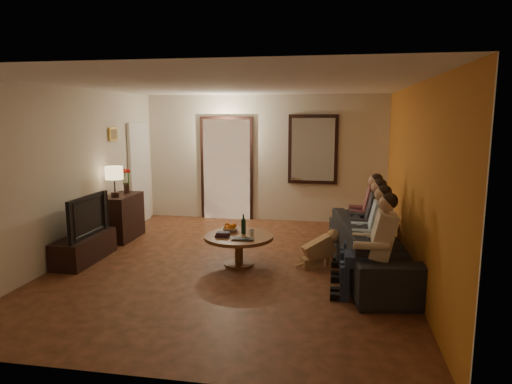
% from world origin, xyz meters
% --- Properties ---
extents(floor, '(5.00, 6.00, 0.01)m').
position_xyz_m(floor, '(0.00, 0.00, 0.00)').
color(floor, '#3B2310').
rests_on(floor, ground).
extents(ceiling, '(5.00, 6.00, 0.01)m').
position_xyz_m(ceiling, '(0.00, 0.00, 2.60)').
color(ceiling, white).
rests_on(ceiling, back_wall).
extents(back_wall, '(5.00, 0.02, 2.60)m').
position_xyz_m(back_wall, '(0.00, 3.00, 1.30)').
color(back_wall, beige).
rests_on(back_wall, floor).
extents(front_wall, '(5.00, 0.02, 2.60)m').
position_xyz_m(front_wall, '(0.00, -3.00, 1.30)').
color(front_wall, beige).
rests_on(front_wall, floor).
extents(left_wall, '(0.02, 6.00, 2.60)m').
position_xyz_m(left_wall, '(-2.50, 0.00, 1.30)').
color(left_wall, beige).
rests_on(left_wall, floor).
extents(right_wall, '(0.02, 6.00, 2.60)m').
position_xyz_m(right_wall, '(2.50, 0.00, 1.30)').
color(right_wall, beige).
rests_on(right_wall, floor).
extents(orange_accent, '(0.01, 6.00, 2.60)m').
position_xyz_m(orange_accent, '(2.49, 0.00, 1.30)').
color(orange_accent, '#B9781F').
rests_on(orange_accent, right_wall).
extents(kitchen_doorway, '(1.00, 0.06, 2.10)m').
position_xyz_m(kitchen_doorway, '(-0.80, 2.98, 1.05)').
color(kitchen_doorway, '#FFE0A5').
rests_on(kitchen_doorway, floor).
extents(door_trim, '(1.12, 0.04, 2.22)m').
position_xyz_m(door_trim, '(-0.80, 2.97, 1.05)').
color(door_trim, black).
rests_on(door_trim, floor).
extents(fridge_glimpse, '(0.45, 0.03, 1.70)m').
position_xyz_m(fridge_glimpse, '(-0.55, 2.98, 0.90)').
color(fridge_glimpse, silver).
rests_on(fridge_glimpse, floor).
extents(mirror_frame, '(1.00, 0.05, 1.40)m').
position_xyz_m(mirror_frame, '(1.00, 2.96, 1.50)').
color(mirror_frame, black).
rests_on(mirror_frame, back_wall).
extents(mirror_glass, '(0.86, 0.02, 1.26)m').
position_xyz_m(mirror_glass, '(1.00, 2.93, 1.50)').
color(mirror_glass, white).
rests_on(mirror_glass, back_wall).
extents(white_door, '(0.06, 0.85, 2.04)m').
position_xyz_m(white_door, '(-2.46, 2.30, 1.02)').
color(white_door, white).
rests_on(white_door, floor).
extents(framed_art, '(0.03, 0.28, 0.24)m').
position_xyz_m(framed_art, '(-2.47, 1.30, 1.85)').
color(framed_art, '#B28C33').
rests_on(framed_art, left_wall).
extents(art_canvas, '(0.01, 0.22, 0.18)m').
position_xyz_m(art_canvas, '(-2.46, 1.30, 1.85)').
color(art_canvas, brown).
rests_on(art_canvas, left_wall).
extents(dresser, '(0.45, 0.90, 0.80)m').
position_xyz_m(dresser, '(-2.25, 1.06, 0.40)').
color(dresser, black).
rests_on(dresser, floor).
extents(table_lamp, '(0.30, 0.30, 0.54)m').
position_xyz_m(table_lamp, '(-2.25, 0.84, 1.07)').
color(table_lamp, beige).
rests_on(table_lamp, dresser).
extents(flower_vase, '(0.14, 0.14, 0.44)m').
position_xyz_m(flower_vase, '(-2.25, 1.28, 1.02)').
color(flower_vase, '#AD1612').
rests_on(flower_vase, dresser).
extents(tv_stand, '(0.45, 1.18, 0.39)m').
position_xyz_m(tv_stand, '(-2.25, -0.22, 0.20)').
color(tv_stand, black).
rests_on(tv_stand, floor).
extents(tv, '(1.08, 0.14, 0.62)m').
position_xyz_m(tv, '(-2.25, -0.22, 0.70)').
color(tv, black).
rests_on(tv, tv_stand).
extents(sofa, '(2.70, 1.37, 0.75)m').
position_xyz_m(sofa, '(2.07, -0.07, 0.38)').
color(sofa, black).
rests_on(sofa, floor).
extents(person_a, '(0.60, 0.40, 1.20)m').
position_xyz_m(person_a, '(1.97, -0.97, 0.60)').
color(person_a, tan).
rests_on(person_a, sofa).
extents(person_b, '(0.60, 0.40, 1.20)m').
position_xyz_m(person_b, '(1.97, -0.37, 0.60)').
color(person_b, tan).
rests_on(person_b, sofa).
extents(person_c, '(0.60, 0.40, 1.20)m').
position_xyz_m(person_c, '(1.97, 0.23, 0.60)').
color(person_c, tan).
rests_on(person_c, sofa).
extents(person_d, '(0.60, 0.40, 1.20)m').
position_xyz_m(person_d, '(1.97, 0.83, 0.60)').
color(person_d, tan).
rests_on(person_d, sofa).
extents(dog, '(0.61, 0.45, 0.56)m').
position_xyz_m(dog, '(1.26, 0.13, 0.28)').
color(dog, '#B47553').
rests_on(dog, floor).
extents(coffee_table, '(1.25, 1.25, 0.45)m').
position_xyz_m(coffee_table, '(0.10, 0.00, 0.23)').
color(coffee_table, brown).
rests_on(coffee_table, floor).
extents(bowl, '(0.26, 0.26, 0.06)m').
position_xyz_m(bowl, '(-0.08, 0.22, 0.48)').
color(bowl, white).
rests_on(bowl, coffee_table).
extents(oranges, '(0.20, 0.20, 0.08)m').
position_xyz_m(oranges, '(-0.08, 0.22, 0.55)').
color(oranges, '#D66212').
rests_on(oranges, bowl).
extents(wine_bottle, '(0.07, 0.07, 0.31)m').
position_xyz_m(wine_bottle, '(0.15, 0.10, 0.60)').
color(wine_bottle, black).
rests_on(wine_bottle, coffee_table).
extents(wine_glass, '(0.06, 0.06, 0.10)m').
position_xyz_m(wine_glass, '(0.28, 0.05, 0.50)').
color(wine_glass, silver).
rests_on(wine_glass, coffee_table).
extents(book_stack, '(0.20, 0.15, 0.07)m').
position_xyz_m(book_stack, '(-0.12, -0.10, 0.48)').
color(book_stack, black).
rests_on(book_stack, coffee_table).
extents(laptop, '(0.33, 0.21, 0.03)m').
position_xyz_m(laptop, '(0.20, -0.28, 0.46)').
color(laptop, black).
rests_on(laptop, coffee_table).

